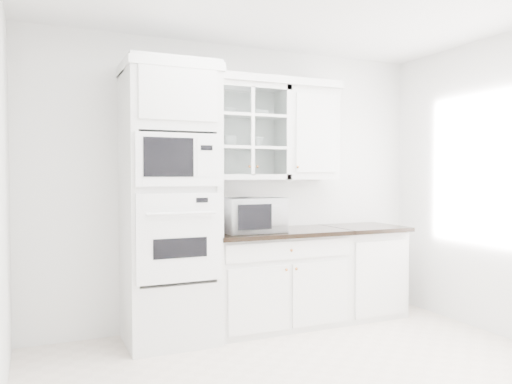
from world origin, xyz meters
name	(u,v)px	position (x,y,z in m)	size (l,w,h in m)	color
room_shell	(302,129)	(0.00, 0.43, 1.78)	(4.00, 3.50, 2.70)	white
oven_column	(170,203)	(-0.75, 1.42, 1.20)	(0.76, 0.68, 2.40)	silver
base_cabinet_run	(276,278)	(0.28, 1.45, 0.46)	(1.32, 0.67, 0.92)	silver
extra_base_cabinet	(362,270)	(1.28, 1.45, 0.46)	(0.72, 0.67, 0.92)	silver
upper_cabinet_glass	(246,132)	(0.03, 1.58, 1.85)	(0.80, 0.33, 0.90)	silver
upper_cabinet_solid	(308,134)	(0.71, 1.58, 1.85)	(0.55, 0.33, 0.90)	silver
crown_molding	(236,79)	(-0.07, 1.56, 2.33)	(2.14, 0.38, 0.07)	white
countertop_microwave	(252,215)	(0.01, 1.39, 1.08)	(0.55, 0.46, 0.32)	white
bowl_a	(224,111)	(-0.20, 1.58, 2.04)	(0.22, 0.22, 0.05)	white
bowl_b	(260,113)	(0.18, 1.58, 2.04)	(0.17, 0.17, 0.05)	white
cup_a	(230,141)	(-0.13, 1.60, 1.76)	(0.13, 0.13, 0.10)	white
cup_b	(258,142)	(0.16, 1.59, 1.76)	(0.11, 0.11, 0.10)	white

